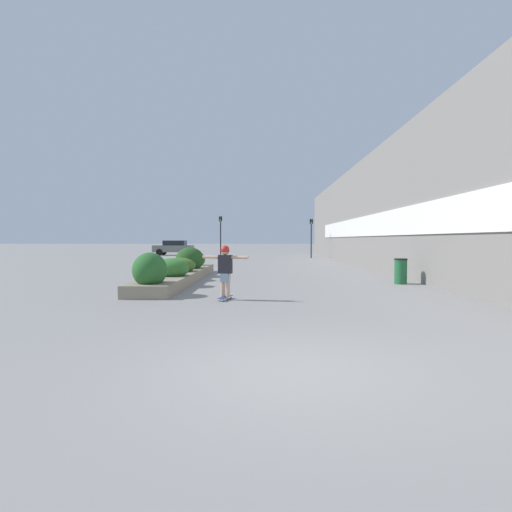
% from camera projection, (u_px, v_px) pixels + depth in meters
% --- Properties ---
extents(ground_plane, '(300.00, 300.00, 0.00)m').
position_uv_depth(ground_plane, '(291.00, 371.00, 5.18)').
color(ground_plane, gray).
extents(building_wall_right, '(0.67, 47.36, 6.70)m').
position_uv_depth(building_wall_right, '(368.00, 213.00, 24.57)').
color(building_wall_right, gray).
rests_on(building_wall_right, ground_plane).
extents(planter_box, '(1.46, 10.33, 1.35)m').
position_uv_depth(planter_box, '(180.00, 270.00, 16.33)').
color(planter_box, gray).
rests_on(planter_box, ground_plane).
extents(skateboard, '(0.38, 0.81, 0.09)m').
position_uv_depth(skateboard, '(225.00, 297.00, 11.28)').
color(skateboard, navy).
rests_on(skateboard, ground_plane).
extents(skateboarder, '(1.33, 0.44, 1.45)m').
position_uv_depth(skateboarder, '(225.00, 266.00, 11.24)').
color(skateboarder, tan).
rests_on(skateboarder, skateboard).
extents(trash_bin, '(0.49, 0.49, 0.98)m').
position_uv_depth(trash_bin, '(401.00, 271.00, 15.32)').
color(trash_bin, '#1E5B33').
rests_on(trash_bin, ground_plane).
extents(car_leftmost, '(4.28, 1.92, 1.38)m').
position_uv_depth(car_leftmost, '(369.00, 249.00, 39.81)').
color(car_leftmost, slate).
rests_on(car_leftmost, ground_plane).
extents(car_center_left, '(4.20, 1.97, 1.59)m').
position_uv_depth(car_center_left, '(174.00, 247.00, 43.16)').
color(car_center_left, slate).
rests_on(car_center_left, ground_plane).
extents(traffic_light_left, '(0.28, 0.30, 3.82)m').
position_uv_depth(traffic_light_left, '(221.00, 230.00, 36.46)').
color(traffic_light_left, black).
rests_on(traffic_light_left, ground_plane).
extents(traffic_light_right, '(0.28, 0.30, 3.58)m').
position_uv_depth(traffic_light_right, '(311.00, 232.00, 36.48)').
color(traffic_light_right, black).
rests_on(traffic_light_right, ground_plane).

